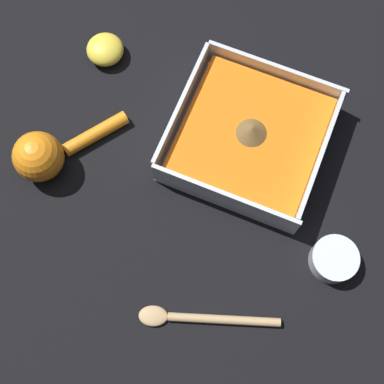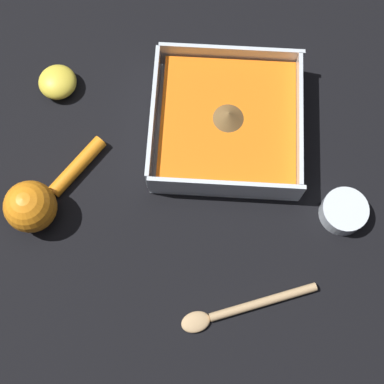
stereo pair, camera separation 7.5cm
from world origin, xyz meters
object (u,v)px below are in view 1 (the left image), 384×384
object	(u,v)px
lemon_squeezer	(45,154)
lemon_half	(105,50)
spice_bowl	(334,259)
wooden_spoon	(200,318)
square_dish	(248,137)

from	to	relation	value
lemon_squeezer	lemon_half	distance (m)	0.20
spice_bowl	lemon_half	distance (m)	0.47
spice_bowl	wooden_spoon	bearing A→B (deg)	-134.61
lemon_half	lemon_squeezer	bearing A→B (deg)	-89.98
lemon_squeezer	spice_bowl	bearing A→B (deg)	127.64
square_dish	wooden_spoon	bearing A→B (deg)	-83.08
spice_bowl	lemon_squeezer	size ratio (longest dim) A/B	0.41
spice_bowl	lemon_half	world-z (taller)	lemon_half
square_dish	lemon_half	distance (m)	0.27
square_dish	spice_bowl	bearing A→B (deg)	-35.43
spice_bowl	lemon_squeezer	world-z (taller)	lemon_squeezer
lemon_squeezer	wooden_spoon	world-z (taller)	lemon_squeezer
lemon_squeezer	lemon_half	bearing A→B (deg)	-144.61
square_dish	wooden_spoon	distance (m)	0.27
spice_bowl	lemon_squeezer	distance (m)	0.44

